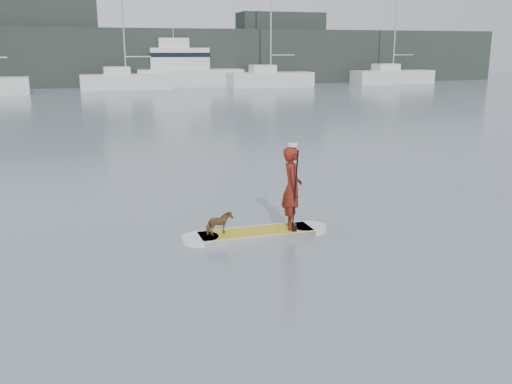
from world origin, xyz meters
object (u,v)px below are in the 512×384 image
object	(u,v)px
sailboat_e	(270,78)
paddler	(292,188)
sailboat_d	(126,80)
paddleboard	(256,234)
dog	(219,224)
motor_yacht_a	(185,69)
sailboat_f	(392,75)

from	to	relation	value
sailboat_e	paddler	bearing A→B (deg)	-107.76
paddler	sailboat_d	bearing A→B (deg)	13.38
paddleboard	sailboat_e	distance (m)	48.41
dog	motor_yacht_a	size ratio (longest dim) A/B	0.05
paddleboard	paddler	xyz separation A→B (m)	(0.83, -0.00, 0.97)
sailboat_d	sailboat_f	distance (m)	29.58
sailboat_e	motor_yacht_a	distance (m)	8.99
paddler	motor_yacht_a	size ratio (longest dim) A/B	0.16
sailboat_d	motor_yacht_a	bearing A→B (deg)	19.44
sailboat_d	motor_yacht_a	distance (m)	6.90
dog	sailboat_d	bearing A→B (deg)	-20.19
paddler	sailboat_d	distance (m)	46.98
paddleboard	sailboat_e	xyz separation A→B (m)	(16.12, 45.64, 0.84)
dog	sailboat_d	distance (m)	47.03
dog	sailboat_e	bearing A→B (deg)	-37.70
dog	sailboat_d	xyz separation A→B (m)	(2.35, 46.97, 0.56)
dog	sailboat_e	world-z (taller)	sailboat_e
paddleboard	paddler	world-z (taller)	paddler
sailboat_f	motor_yacht_a	xyz separation A→B (m)	(-23.15, 2.65, 0.90)
sailboat_f	motor_yacht_a	size ratio (longest dim) A/B	1.26
paddleboard	paddler	bearing A→B (deg)	0.00
paddleboard	motor_yacht_a	xyz separation A→B (m)	(7.95, 49.28, 1.79)
paddler	sailboat_d	world-z (taller)	sailboat_d
dog	sailboat_f	world-z (taller)	sailboat_f
sailboat_e	sailboat_f	world-z (taller)	sailboat_f
sailboat_d	sailboat_e	size ratio (longest dim) A/B	1.03
sailboat_d	motor_yacht_a	size ratio (longest dim) A/B	1.16
sailboat_f	sailboat_d	bearing A→B (deg)	177.36
paddleboard	sailboat_d	bearing A→B (deg)	88.25
motor_yacht_a	sailboat_e	bearing A→B (deg)	-19.04
sailboat_f	dog	bearing A→B (deg)	-126.38
paddleboard	sailboat_f	bearing A→B (deg)	56.41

